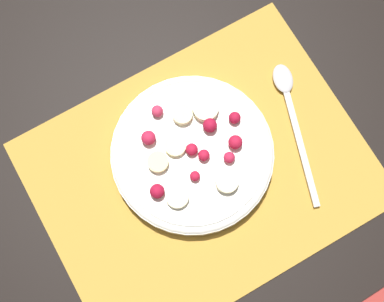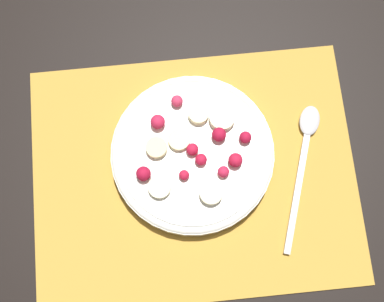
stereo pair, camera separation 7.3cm
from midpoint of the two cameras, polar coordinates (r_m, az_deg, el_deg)
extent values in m
plane|color=black|center=(0.76, -1.69, -2.82)|extent=(3.00, 3.00, 0.00)
cube|color=gold|center=(0.76, -1.70, -2.78)|extent=(0.46, 0.35, 0.01)
cylinder|color=silver|center=(0.75, -2.73, -0.93)|extent=(0.23, 0.23, 0.02)
torus|color=silver|center=(0.75, -2.76, -0.81)|extent=(0.23, 0.23, 0.01)
cylinder|color=white|center=(0.74, -2.77, -0.73)|extent=(0.21, 0.21, 0.00)
cylinder|color=#F4EAB7|center=(0.72, 0.92, -3.92)|extent=(0.04, 0.04, 0.01)
cylinder|color=beige|center=(0.74, -4.56, -0.05)|extent=(0.04, 0.04, 0.01)
cylinder|color=beige|center=(0.75, -3.77, 3.32)|extent=(0.04, 0.04, 0.01)
cylinder|color=#F4EAB7|center=(0.72, -4.42, -5.53)|extent=(0.04, 0.04, 0.01)
cylinder|color=#F4EAB7|center=(0.75, -1.30, 3.95)|extent=(0.05, 0.05, 0.01)
cylinder|color=beige|center=(0.73, -6.45, -1.78)|extent=(0.03, 0.03, 0.01)
sphere|color=red|center=(0.73, -1.54, -1.03)|extent=(0.02, 0.02, 0.02)
sphere|color=red|center=(0.73, -2.91, -0.44)|extent=(0.02, 0.02, 0.02)
sphere|color=#B21433|center=(0.74, -0.86, 2.19)|extent=(0.02, 0.02, 0.02)
sphere|color=#D12347|center=(0.74, -7.45, 0.83)|extent=(0.02, 0.02, 0.02)
sphere|color=#DB3356|center=(0.75, -6.47, 3.70)|extent=(0.02, 0.02, 0.02)
sphere|color=red|center=(0.73, 1.86, 0.37)|extent=(0.02, 0.02, 0.02)
sphere|color=#D12347|center=(0.73, 1.20, -1.27)|extent=(0.02, 0.02, 0.02)
sphere|color=red|center=(0.73, -2.52, -3.28)|extent=(0.01, 0.01, 0.01)
sphere|color=#B21433|center=(0.74, 1.83, 3.01)|extent=(0.02, 0.02, 0.02)
sphere|color=#B21433|center=(0.72, -6.74, -4.62)|extent=(0.02, 0.02, 0.02)
cube|color=silver|center=(0.77, 8.99, -0.20)|extent=(0.06, 0.17, 0.00)
ellipsoid|color=silver|center=(0.80, 7.14, 7.18)|extent=(0.04, 0.05, 0.01)
camera|label=1|loc=(0.04, -92.92, -11.68)|focal=50.00mm
camera|label=2|loc=(0.04, 87.08, 11.68)|focal=50.00mm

